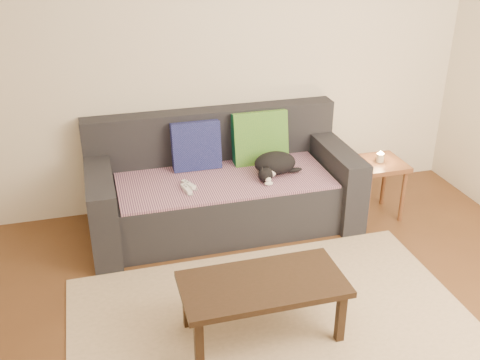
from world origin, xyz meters
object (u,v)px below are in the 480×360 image
(cat, at_px, (274,164))
(side_table, at_px, (379,171))
(wii_remote_a, at_px, (189,185))
(wii_remote_b, at_px, (186,189))
(coffee_table, at_px, (263,288))
(sofa, at_px, (222,188))

(cat, relative_size, side_table, 0.83)
(wii_remote_a, height_order, wii_remote_b, same)
(wii_remote_b, bearing_deg, coffee_table, -179.84)
(sofa, xyz_separation_m, cat, (0.40, -0.12, 0.22))
(wii_remote_a, xyz_separation_m, coffee_table, (0.20, -1.23, -0.12))
(sofa, bearing_deg, wii_remote_a, -151.99)
(side_table, height_order, coffee_table, side_table)
(wii_remote_b, relative_size, coffee_table, 0.15)
(coffee_table, bearing_deg, wii_remote_b, 101.31)
(sofa, height_order, cat, sofa)
(side_table, bearing_deg, wii_remote_a, 177.60)
(sofa, xyz_separation_m, wii_remote_b, (-0.33, -0.23, 0.15))
(sofa, bearing_deg, side_table, -9.96)
(cat, xyz_separation_m, side_table, (0.87, -0.10, -0.12))
(sofa, height_order, side_table, sofa)
(sofa, distance_m, side_table, 1.30)
(side_table, bearing_deg, coffee_table, -139.51)
(side_table, relative_size, coffee_table, 0.50)
(wii_remote_b, relative_size, side_table, 0.31)
(wii_remote_a, bearing_deg, side_table, -116.55)
(cat, distance_m, wii_remote_b, 0.74)
(sofa, relative_size, wii_remote_a, 14.00)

